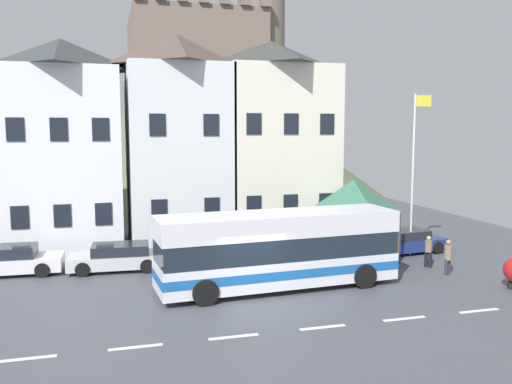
{
  "coord_description": "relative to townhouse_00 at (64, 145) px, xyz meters",
  "views": [
    {
      "loc": [
        -5.22,
        -18.43,
        6.5
      ],
      "look_at": [
        1.34,
        5.03,
        3.6
      ],
      "focal_mm": 38.14,
      "sensor_mm": 36.0,
      "label": 1
    }
  ],
  "objects": [
    {
      "name": "public_bench",
      "position": [
        12.4,
        -4.19,
        -5.08
      ],
      "size": [
        1.74,
        0.48,
        0.87
      ],
      "color": "#33473D",
      "rests_on": "ground_plane"
    },
    {
      "name": "parked_car_00",
      "position": [
        -2.26,
        -5.06,
        -4.92
      ],
      "size": [
        4.65,
        2.06,
        1.28
      ],
      "rotation": [
        0.0,
        0.0,
        -0.04
      ],
      "color": "silver",
      "rests_on": "ground_plane"
    },
    {
      "name": "hilltop_castle",
      "position": [
        10.84,
        23.24,
        1.4
      ],
      "size": [
        36.92,
        36.92,
        20.24
      ],
      "color": "#546146",
      "rests_on": "ground_plane"
    },
    {
      "name": "ground_plane",
      "position": [
        7.25,
        -12.29,
        -5.59
      ],
      "size": [
        40.0,
        60.0,
        0.07
      ],
      "color": "#484C55"
    },
    {
      "name": "townhouse_02",
      "position": [
        11.63,
        0.21,
        0.19
      ],
      "size": [
        6.15,
        7.06,
        11.49
      ],
      "color": "silver",
      "rests_on": "ground_plane"
    },
    {
      "name": "parked_car_02",
      "position": [
        2.46,
        -5.58,
        -4.95
      ],
      "size": [
        4.32,
        2.12,
        1.2
      ],
      "rotation": [
        0.0,
        0.0,
        3.08
      ],
      "color": "silver",
      "rests_on": "ground_plane"
    },
    {
      "name": "parked_car_01",
      "position": [
        16.98,
        -6.04,
        -4.95
      ],
      "size": [
        4.34,
        2.3,
        1.21
      ],
      "rotation": [
        0.0,
        0.0,
        0.12
      ],
      "color": "navy",
      "rests_on": "ground_plane"
    },
    {
      "name": "pedestrian_00",
      "position": [
        16.57,
        -10.35,
        -4.67
      ],
      "size": [
        0.35,
        0.35,
        1.58
      ],
      "color": "#2D2D38",
      "rests_on": "ground_plane"
    },
    {
      "name": "townhouse_00",
      "position": [
        0.0,
        0.0,
        0.0
      ],
      "size": [
        5.73,
        6.64,
        11.11
      ],
      "color": "white",
      "rests_on": "ground_plane"
    },
    {
      "name": "pedestrian_01",
      "position": [
        16.48,
        -8.97,
        -4.75
      ],
      "size": [
        0.33,
        0.33,
        1.48
      ],
      "color": "black",
      "rests_on": "ground_plane"
    },
    {
      "name": "bus_shelter",
      "position": [
        13.83,
        -6.34,
        -2.4
      ],
      "size": [
        3.6,
        3.6,
        3.95
      ],
      "color": "#473D33",
      "rests_on": "ground_plane"
    },
    {
      "name": "transit_bus",
      "position": [
        8.68,
        -10.26,
        -3.99
      ],
      "size": [
        9.97,
        3.11,
        3.1
      ],
      "rotation": [
        0.0,
        0.0,
        0.07
      ],
      "color": "silver",
      "rests_on": "ground_plane"
    },
    {
      "name": "townhouse_01",
      "position": [
        5.97,
        -0.46,
        0.22
      ],
      "size": [
        5.41,
        5.71,
        11.56
      ],
      "color": "silver",
      "rests_on": "ground_plane"
    },
    {
      "name": "flagpole",
      "position": [
        17.07,
        -6.56,
        -0.89
      ],
      "size": [
        0.95,
        0.1,
        8.17
      ],
      "color": "silver",
      "rests_on": "ground_plane"
    }
  ]
}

